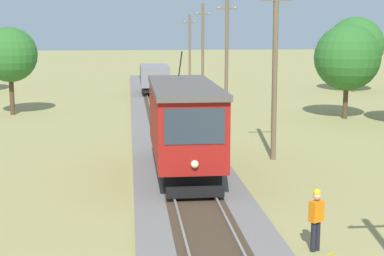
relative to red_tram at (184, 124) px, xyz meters
The scene contains 10 objects.
red_tram is the anchor object (origin of this frame).
freight_car 27.87m from the red_tram, 90.01° to the left, with size 2.40×5.20×2.31m.
utility_pole_near_tram 5.51m from the red_tram, 31.16° to the left, with size 1.40×0.37×8.25m.
utility_pole_mid 16.90m from the red_tram, 74.85° to the left, with size 1.40×0.33×8.15m.
utility_pole_far 29.72m from the red_tram, 81.49° to the left, with size 1.40×0.24×7.94m.
utility_pole_distant 41.13m from the red_tram, 83.87° to the left, with size 1.40×0.31×7.16m.
track_worker 9.18m from the red_tram, 71.69° to the right, with size 0.45×0.39×1.78m.
tree_left_near 18.46m from the red_tram, 49.29° to the left, with size 4.31×4.31×6.19m.
tree_right_far 34.54m from the red_tram, 57.80° to the left, with size 5.18×5.18×6.81m.
tree_horizon 20.72m from the red_tram, 119.69° to the left, with size 3.73×3.73×5.99m.
Camera 1 is at (-2.20, -10.33, 6.25)m, focal length 56.11 mm.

